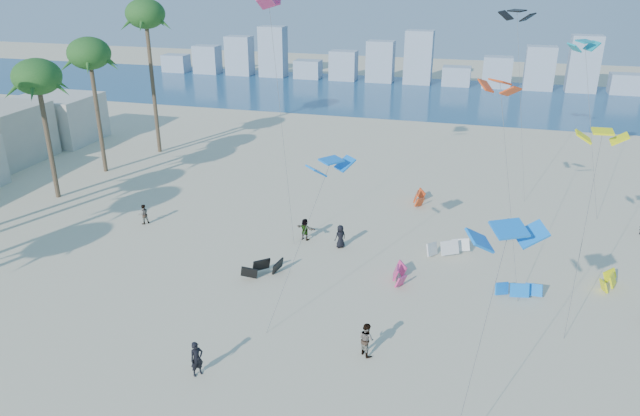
# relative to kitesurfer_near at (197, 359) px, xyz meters

# --- Properties ---
(ocean) EXTENTS (220.00, 220.00, 0.00)m
(ocean) POSITION_rel_kitesurfer_near_xyz_m (0.00, 67.50, -0.91)
(ocean) COLOR navy
(ocean) RESTS_ON ground
(kitesurfer_near) EXTENTS (0.74, 0.80, 1.82)m
(kitesurfer_near) POSITION_rel_kitesurfer_near_xyz_m (0.00, 0.00, 0.00)
(kitesurfer_near) COLOR black
(kitesurfer_near) RESTS_ON ground
(kitesurfer_mid) EXTENTS (1.11, 1.10, 1.81)m
(kitesurfer_mid) POSITION_rel_kitesurfer_near_xyz_m (7.55, 3.76, -0.01)
(kitesurfer_mid) COLOR gray
(kitesurfer_mid) RESTS_ON ground
(kitesurfers_far) EXTENTS (37.14, 13.74, 1.71)m
(kitesurfers_far) POSITION_rel_kitesurfer_near_xyz_m (7.82, 15.78, -0.10)
(kitesurfers_far) COLOR black
(kitesurfers_far) RESTS_ON ground
(grounded_kites) EXTENTS (23.74, 17.68, 1.03)m
(grounded_kites) POSITION_rel_kitesurfer_near_xyz_m (9.77, 14.92, -0.46)
(grounded_kites) COLOR black
(grounded_kites) RESTS_ON ground
(flying_kites) EXTENTS (35.46, 37.70, 17.29)m
(flying_kites) POSITION_rel_kitesurfer_near_xyz_m (12.74, 16.32, 10.69)
(flying_kites) COLOR #0E77F0
(flying_kites) RESTS_ON ground
(distant_skyline) EXTENTS (85.00, 3.00, 8.40)m
(distant_skyline) POSITION_rel_kitesurfer_near_xyz_m (-1.19, 77.50, 2.18)
(distant_skyline) COLOR #9EADBF
(distant_skyline) RESTS_ON ground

